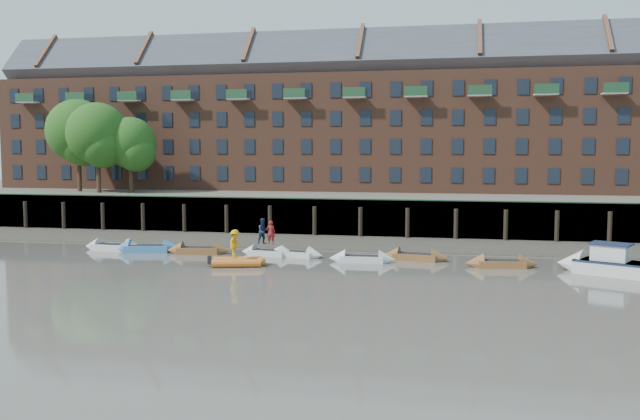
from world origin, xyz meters
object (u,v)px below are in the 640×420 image
(rowboat_6, at_px, (415,257))
(rowboat_4, at_px, (295,254))
(rowboat_2, at_px, (198,250))
(rowboat_1, at_px, (148,248))
(rowboat_5, at_px, (362,259))
(person_rib_crew, at_px, (235,244))
(person_rower_b, at_px, (263,231))
(rib_tender, at_px, (239,262))
(motor_launch, at_px, (600,263))
(rowboat_7, at_px, (501,264))
(person_rower_a, at_px, (271,233))
(rowboat_0, at_px, (114,247))
(rowboat_3, at_px, (268,253))

(rowboat_6, bearing_deg, rowboat_4, -170.34)
(rowboat_2, xyz_separation_m, rowboat_6, (15.57, 0.22, -0.00))
(rowboat_1, bearing_deg, rowboat_5, -16.05)
(rowboat_4, xyz_separation_m, person_rib_crew, (-2.93, -4.45, 1.26))
(rowboat_6, height_order, person_rower_b, person_rower_b)
(rib_tender, xyz_separation_m, motor_launch, (22.35, 1.78, 0.36))
(rowboat_7, bearing_deg, motor_launch, -16.85)
(rib_tender, bearing_deg, rowboat_6, 6.71)
(rowboat_4, xyz_separation_m, person_rower_a, (-1.82, 0.17, 1.44))
(rowboat_0, height_order, rowboat_7, rowboat_0)
(rowboat_7, bearing_deg, rowboat_4, 167.55)
(person_rower_b, bearing_deg, rowboat_0, 142.64)
(rowboat_4, xyz_separation_m, motor_launch, (19.63, -2.54, 0.41))
(person_rower_b, bearing_deg, motor_launch, -44.72)
(rowboat_2, bearing_deg, rowboat_6, -7.14)
(person_rower_b, xyz_separation_m, person_rib_crew, (-0.54, -4.68, -0.26))
(rowboat_4, height_order, rib_tender, rowboat_4)
(rowboat_1, bearing_deg, rowboat_6, -10.56)
(rowboat_5, bearing_deg, rowboat_0, 172.76)
(rowboat_6, bearing_deg, rowboat_1, -171.48)
(rowboat_4, bearing_deg, rowboat_5, -4.01)
(rowboat_2, distance_m, rowboat_5, 12.20)
(rowboat_2, bearing_deg, rowboat_3, -7.00)
(rib_tender, bearing_deg, rowboat_7, -6.03)
(rib_tender, bearing_deg, rowboat_5, 5.69)
(rowboat_2, relative_size, rowboat_5, 1.06)
(rowboat_5, xyz_separation_m, rib_tender, (-7.62, -2.99, 0.03))
(person_rib_crew, bearing_deg, motor_launch, -76.72)
(rowboat_2, bearing_deg, rowboat_7, -12.04)
(motor_launch, bearing_deg, person_rower_b, 19.15)
(rowboat_6, relative_size, motor_launch, 0.76)
(rowboat_0, bearing_deg, rowboat_7, 0.87)
(rowboat_3, xyz_separation_m, rib_tender, (-0.67, -4.43, 0.05))
(rowboat_6, distance_m, person_rower_b, 10.85)
(rowboat_0, bearing_deg, motor_launch, -0.35)
(rowboat_2, height_order, rib_tender, rowboat_2)
(rib_tender, bearing_deg, motor_launch, -11.17)
(person_rower_a, bearing_deg, rowboat_6, 172.75)
(rowboat_1, distance_m, rowboat_2, 3.98)
(rowboat_0, bearing_deg, rowboat_1, 1.45)
(rowboat_7, height_order, person_rib_crew, person_rib_crew)
(rib_tender, relative_size, person_rower_a, 2.08)
(rowboat_1, bearing_deg, person_rower_b, -9.98)
(rowboat_0, height_order, rib_tender, rowboat_0)
(rowboat_5, distance_m, rowboat_7, 9.00)
(rowboat_0, xyz_separation_m, person_rib_crew, (11.05, -4.65, 1.22))
(person_rower_b, relative_size, person_rib_crew, 1.01)
(rowboat_0, relative_size, motor_launch, 0.80)
(person_rower_a, height_order, person_rib_crew, person_rower_a)
(person_rower_a, distance_m, person_rower_b, 0.58)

